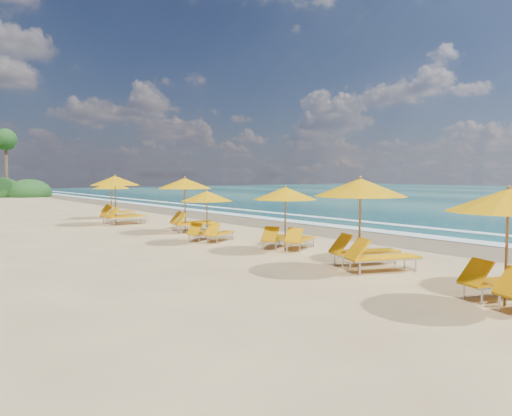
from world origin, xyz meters
TOP-DOWN VIEW (x-y plane):
  - ground at (0.00, 0.00)m, footprint 160.00×160.00m
  - wet_sand at (4.00, 0.00)m, footprint 4.00×160.00m
  - surf_foam at (6.70, 0.00)m, footprint 4.00×160.00m
  - station_1 at (-1.92, -7.39)m, footprint 3.34×3.30m
  - station_2 at (-1.34, -3.47)m, footprint 2.96×2.96m
  - station_3 at (-2.44, -0.16)m, footprint 2.70×2.70m
  - station_4 at (-1.42, 3.14)m, footprint 3.16×3.07m
  - station_5 at (-2.63, 8.38)m, footprint 2.80×2.58m
  - station_6 at (-1.46, 12.08)m, footprint 2.65×2.51m

SIDE VIEW (x-z plane):
  - ground at x=0.00m, z-range 0.00..0.00m
  - wet_sand at x=4.00m, z-range 0.00..0.01m
  - surf_foam at x=6.70m, z-range 0.02..0.03m
  - station_3 at x=-2.44m, z-range 0.12..2.16m
  - station_2 at x=-1.34m, z-range 0.14..2.38m
  - station_6 at x=-1.46m, z-range 0.14..2.40m
  - station_4 at x=-1.42m, z-range 0.15..2.68m
  - station_1 at x=-1.92m, z-range 0.16..2.73m
  - station_5 at x=-2.63m, z-range 0.16..2.78m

